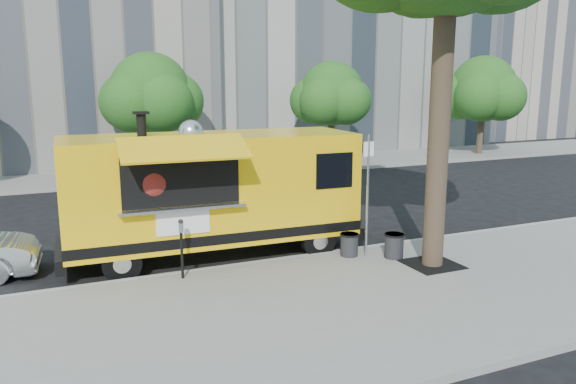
% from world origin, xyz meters
% --- Properties ---
extents(ground, '(120.00, 120.00, 0.00)m').
position_xyz_m(ground, '(0.00, 0.00, 0.00)').
color(ground, black).
rests_on(ground, ground).
extents(sidewalk, '(60.00, 6.00, 0.15)m').
position_xyz_m(sidewalk, '(0.00, -4.00, 0.07)').
color(sidewalk, gray).
rests_on(sidewalk, ground).
extents(curb, '(60.00, 0.14, 0.16)m').
position_xyz_m(curb, '(0.00, -0.93, 0.07)').
color(curb, '#999993').
rests_on(curb, ground).
extents(far_sidewalk, '(60.00, 5.00, 0.15)m').
position_xyz_m(far_sidewalk, '(0.00, 13.50, 0.07)').
color(far_sidewalk, gray).
rests_on(far_sidewalk, ground).
extents(building_right, '(16.00, 12.00, 16.00)m').
position_xyz_m(building_right, '(30.00, 24.00, 8.00)').
color(building_right, '#AFA391').
rests_on(building_right, ground).
extents(tree_well, '(1.20, 1.20, 0.02)m').
position_xyz_m(tree_well, '(2.60, -2.80, 0.15)').
color(tree_well, black).
rests_on(tree_well, sidewalk).
extents(far_tree_b, '(3.60, 3.60, 5.50)m').
position_xyz_m(far_tree_b, '(-1.00, 12.70, 3.83)').
color(far_tree_b, '#33261C').
rests_on(far_tree_b, far_sidewalk).
extents(far_tree_c, '(3.24, 3.24, 5.21)m').
position_xyz_m(far_tree_c, '(8.00, 12.40, 3.72)').
color(far_tree_c, '#33261C').
rests_on(far_tree_c, far_sidewalk).
extents(far_tree_d, '(3.78, 3.78, 5.64)m').
position_xyz_m(far_tree_d, '(18.00, 12.60, 3.89)').
color(far_tree_d, '#33261C').
rests_on(far_tree_d, far_sidewalk).
extents(sign_post, '(0.28, 0.06, 3.00)m').
position_xyz_m(sign_post, '(1.55, -1.55, 1.85)').
color(sign_post, silver).
rests_on(sign_post, sidewalk).
extents(parking_meter, '(0.11, 0.11, 1.33)m').
position_xyz_m(parking_meter, '(-3.00, -1.35, 0.98)').
color(parking_meter, black).
rests_on(parking_meter, sidewalk).
extents(food_truck, '(7.51, 3.57, 3.68)m').
position_xyz_m(food_truck, '(-1.84, 0.28, 1.73)').
color(food_truck, yellow).
rests_on(food_truck, ground).
extents(trash_bin_left, '(0.47, 0.47, 0.56)m').
position_xyz_m(trash_bin_left, '(1.15, -1.42, 0.45)').
color(trash_bin_left, black).
rests_on(trash_bin_left, sidewalk).
extents(trash_bin_right, '(0.50, 0.50, 0.60)m').
position_xyz_m(trash_bin_right, '(2.08, -1.99, 0.47)').
color(trash_bin_right, black).
rests_on(trash_bin_right, sidewalk).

